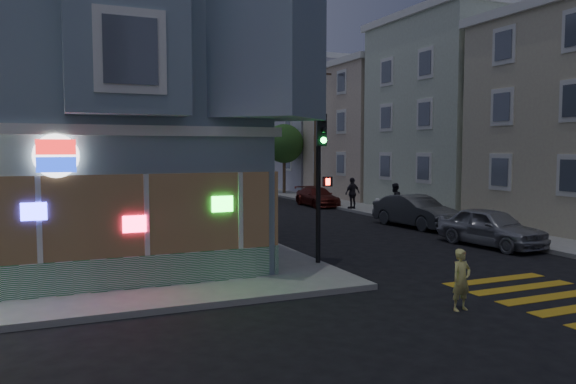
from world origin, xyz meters
TOP-DOWN VIEW (x-y plane):
  - ground at (0.00, 0.00)m, footprint 120.00×120.00m
  - sidewalk_ne at (23.00, 23.00)m, footprint 24.00×42.00m
  - row_house_b at (19.50, 16.00)m, footprint 12.00×8.60m
  - row_house_c at (19.50, 25.00)m, footprint 12.00×8.60m
  - row_house_d at (19.50, 34.00)m, footprint 12.00×8.60m
  - utility_pole at (12.00, 24.00)m, footprint 2.20×0.30m
  - street_tree_near at (12.20, 30.00)m, footprint 3.00×3.00m
  - street_tree_far at (12.20, 38.00)m, footprint 3.00×3.00m
  - running_child at (3.72, -0.27)m, footprint 0.53×0.37m
  - pedestrian_a at (11.30, 13.60)m, footprint 0.99×0.89m
  - pedestrian_b at (11.30, 17.82)m, footprint 1.11×0.66m
  - parked_car_a at (10.17, 5.76)m, footprint 2.11×4.31m
  - parked_car_b at (10.68, 11.02)m, footprint 1.94×4.53m
  - parked_car_c at (10.70, 21.13)m, footprint 1.71×4.06m
  - parked_car_d at (8.60, 26.33)m, footprint 2.44×4.57m
  - traffic_signal at (2.82, 4.89)m, footprint 0.56×0.50m
  - fire_hydrant at (11.30, 15.19)m, footprint 0.47×0.27m

SIDE VIEW (x-z plane):
  - ground at x=0.00m, z-range 0.00..0.00m
  - sidewalk_ne at x=23.00m, z-range 0.00..0.15m
  - fire_hydrant at x=11.30m, z-range 0.17..0.99m
  - parked_car_c at x=10.70m, z-range 0.00..1.17m
  - parked_car_d at x=8.60m, z-range 0.00..1.22m
  - running_child at x=3.72m, z-range 0.00..1.37m
  - parked_car_a at x=10.17m, z-range 0.00..1.42m
  - parked_car_b at x=10.68m, z-range 0.00..1.45m
  - pedestrian_a at x=11.30m, z-range 0.15..1.84m
  - pedestrian_b at x=11.30m, z-range 0.15..1.92m
  - traffic_signal at x=2.82m, z-range 0.93..5.37m
  - street_tree_near at x=12.20m, z-range 1.29..6.59m
  - street_tree_far at x=12.20m, z-range 1.29..6.59m
  - row_house_c at x=19.50m, z-range 0.15..9.15m
  - utility_pole at x=12.00m, z-range 0.30..9.30m
  - row_house_b at x=19.50m, z-range 0.15..10.65m
  - row_house_d at x=19.50m, z-range 0.15..10.65m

